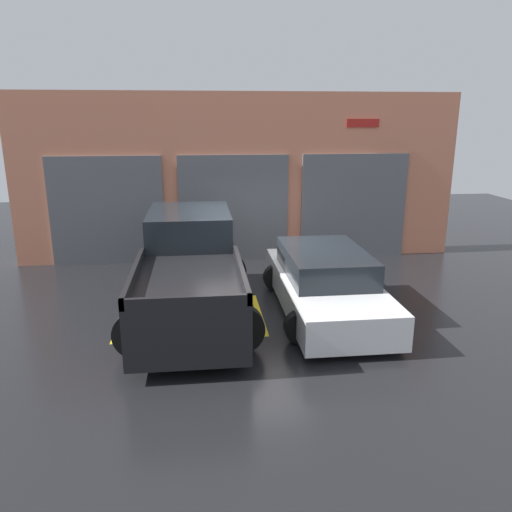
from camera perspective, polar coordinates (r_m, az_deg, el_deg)
ground_plane at (r=11.35m, az=-0.37°, el=-4.50°), size 28.00×28.00×0.00m
shophouse_building at (r=14.02m, az=-1.91°, el=8.76°), size 12.16×0.68×4.56m
pickup_truck at (r=10.22m, az=-7.56°, el=-1.62°), size 2.55×5.31×1.92m
sedan_white at (r=10.37m, az=7.89°, el=-3.09°), size 2.19×4.58×1.29m
parking_stripe_far_left at (r=10.36m, az=-15.09°, el=-7.07°), size 0.12×2.20×0.01m
parking_stripe_left at (r=10.31m, az=0.32°, el=-6.63°), size 0.12×2.20×0.01m
parking_stripe_centre at (r=10.96m, az=14.84°, el=-5.78°), size 0.12×2.20×0.01m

